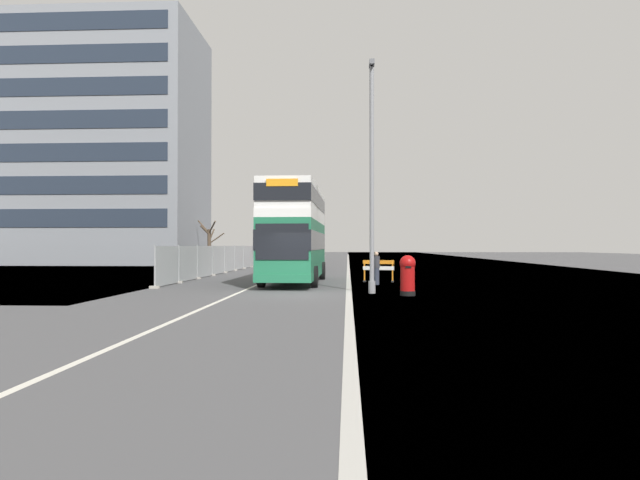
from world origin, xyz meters
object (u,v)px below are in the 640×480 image
object	(u,v)px
red_pillar_postbox	(408,273)
car_receding_mid	(286,255)
roadworks_barrier	(378,268)
lamppost_foreground	(372,183)
pedestrian_at_kerb	(376,268)
double_decker_bus	(295,232)
car_oncoming_near	(311,257)
car_receding_far	(292,254)

from	to	relation	value
red_pillar_postbox	car_receding_mid	distance (m)	29.98
roadworks_barrier	red_pillar_postbox	bearing A→B (deg)	-84.99
lamppost_foreground	car_receding_mid	world-z (taller)	lamppost_foreground
pedestrian_at_kerb	double_decker_bus	bearing A→B (deg)	164.15
double_decker_bus	car_oncoming_near	size ratio (longest dim) A/B	2.53
lamppost_foreground	pedestrian_at_kerb	bearing A→B (deg)	84.87
double_decker_bus	red_pillar_postbox	size ratio (longest dim) A/B	6.62
lamppost_foreground	pedestrian_at_kerb	distance (m)	6.03
red_pillar_postbox	car_oncoming_near	size ratio (longest dim) A/B	0.38
pedestrian_at_kerb	red_pillar_postbox	bearing A→B (deg)	-80.91
roadworks_barrier	pedestrian_at_kerb	xyz separation A→B (m)	(-0.23, -2.09, 0.09)
lamppost_foreground	car_receding_far	bearing A→B (deg)	100.95
car_receding_mid	pedestrian_at_kerb	bearing A→B (deg)	-72.87
car_receding_far	pedestrian_at_kerb	bearing A→B (deg)	-76.73
lamppost_foreground	car_oncoming_near	world-z (taller)	lamppost_foreground
roadworks_barrier	car_receding_far	world-z (taller)	car_receding_far
car_receding_mid	pedestrian_at_kerb	distance (m)	24.29
double_decker_bus	car_oncoming_near	distance (m)	15.32
double_decker_bus	pedestrian_at_kerb	size ratio (longest dim) A/B	6.32
red_pillar_postbox	roadworks_barrier	bearing A→B (deg)	95.01
car_oncoming_near	pedestrian_at_kerb	size ratio (longest dim) A/B	2.50
double_decker_bus	roadworks_barrier	size ratio (longest dim) A/B	6.21
lamppost_foreground	roadworks_barrier	world-z (taller)	lamppost_foreground
lamppost_foreground	car_oncoming_near	distance (m)	21.83
car_oncoming_near	double_decker_bus	bearing A→B (deg)	-89.03
car_oncoming_near	car_receding_mid	bearing A→B (deg)	112.17
car_receding_mid	car_oncoming_near	bearing A→B (deg)	-67.83
car_receding_far	car_oncoming_near	bearing A→B (deg)	-78.52
lamppost_foreground	red_pillar_postbox	xyz separation A→B (m)	(1.34, -0.88, -3.61)
red_pillar_postbox	car_oncoming_near	bearing A→B (deg)	103.47
pedestrian_at_kerb	car_receding_far	bearing A→B (deg)	103.27
red_pillar_postbox	car_receding_mid	xyz separation A→B (m)	(-8.06, 28.87, 0.18)
double_decker_bus	car_receding_mid	bearing A→B (deg)	97.84
red_pillar_postbox	lamppost_foreground	bearing A→B (deg)	146.70
car_oncoming_near	roadworks_barrier	bearing A→B (deg)	-72.17
car_oncoming_near	car_receding_far	size ratio (longest dim) A/B	0.93
lamppost_foreground	red_pillar_postbox	bearing A→B (deg)	-33.30
double_decker_bus	car_oncoming_near	world-z (taller)	double_decker_bus
car_receding_mid	pedestrian_at_kerb	world-z (taller)	car_receding_mid
lamppost_foreground	car_receding_mid	xyz separation A→B (m)	(-6.72, 28.00, -3.43)
lamppost_foreground	red_pillar_postbox	world-z (taller)	lamppost_foreground
car_oncoming_near	car_receding_far	xyz separation A→B (m)	(-3.15, 15.51, 0.03)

